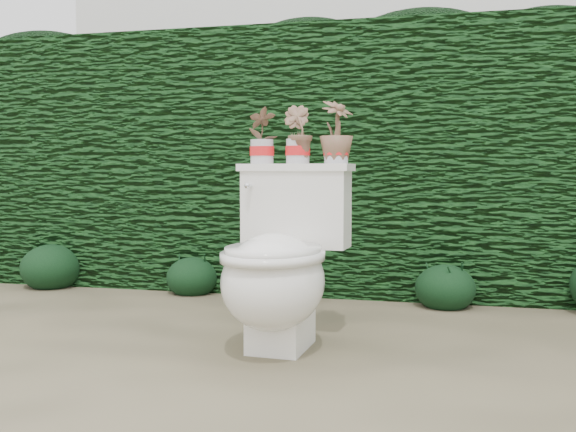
% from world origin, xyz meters
% --- Properties ---
extents(ground, '(60.00, 60.00, 0.00)m').
position_xyz_m(ground, '(0.00, 0.00, 0.00)').
color(ground, '#857A5B').
rests_on(ground, ground).
extents(hedge, '(8.00, 1.00, 1.60)m').
position_xyz_m(hedge, '(0.00, 1.60, 0.80)').
color(hedge, '#1B4E1A').
rests_on(hedge, ground).
extents(house_wall, '(8.00, 3.50, 4.00)m').
position_xyz_m(house_wall, '(0.60, 6.00, 2.00)').
color(house_wall, silver).
rests_on(house_wall, ground).
extents(toilet, '(0.51, 0.71, 0.78)m').
position_xyz_m(toilet, '(0.12, -0.00, 0.36)').
color(toilet, white).
rests_on(toilet, ground).
extents(potted_plant_left, '(0.15, 0.15, 0.24)m').
position_xyz_m(potted_plant_left, '(-0.02, 0.25, 0.90)').
color(potted_plant_left, '#2C6E22').
rests_on(potted_plant_left, toilet).
extents(potted_plant_center, '(0.17, 0.16, 0.25)m').
position_xyz_m(potted_plant_center, '(0.14, 0.24, 0.90)').
color(potted_plant_center, '#2C6E22').
rests_on(potted_plant_center, toilet).
extents(potted_plant_right, '(0.21, 0.21, 0.26)m').
position_xyz_m(potted_plant_right, '(0.32, 0.22, 0.91)').
color(potted_plant_right, '#2C6E22').
rests_on(potted_plant_right, toilet).
extents(liriope_clump_1, '(0.38, 0.38, 0.30)m').
position_xyz_m(liriope_clump_1, '(-1.67, 1.07, 0.15)').
color(liriope_clump_1, '#123416').
rests_on(liriope_clump_1, ground).
extents(liriope_clump_2, '(0.31, 0.31, 0.25)m').
position_xyz_m(liriope_clump_2, '(-0.70, 1.08, 0.12)').
color(liriope_clump_2, '#123416').
rests_on(liriope_clump_2, ground).
extents(liriope_clump_3, '(0.38, 0.38, 0.30)m').
position_xyz_m(liriope_clump_3, '(-0.09, 1.11, 0.15)').
color(liriope_clump_3, '#123416').
rests_on(liriope_clump_3, ground).
extents(liriope_clump_4, '(0.33, 0.33, 0.26)m').
position_xyz_m(liriope_clump_4, '(0.80, 1.03, 0.13)').
color(liriope_clump_4, '#123416').
rests_on(liriope_clump_4, ground).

